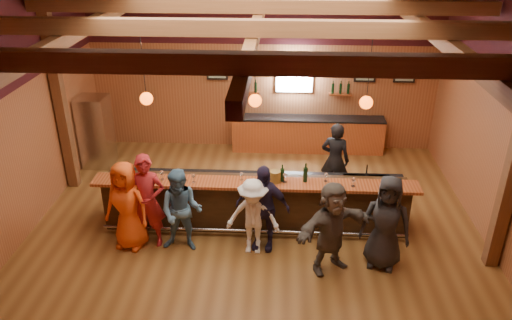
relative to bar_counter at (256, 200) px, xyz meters
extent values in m
plane|color=brown|center=(-0.02, -0.15, -0.52)|extent=(9.00, 9.00, 0.00)
cube|color=brown|center=(-0.02, 3.85, 1.73)|extent=(9.00, 0.04, 4.50)
cube|color=brown|center=(-0.02, -4.15, 1.73)|extent=(9.00, 0.04, 4.50)
cube|color=brown|center=(-4.52, -0.15, 1.73)|extent=(0.04, 8.00, 4.50)
cube|color=brown|center=(4.48, -0.15, 1.73)|extent=(0.04, 8.00, 4.50)
cube|color=#3A1013|center=(-0.02, 3.83, 3.13)|extent=(9.00, 0.01, 1.70)
cube|color=#3A1013|center=(-4.50, -0.15, 3.13)|extent=(0.01, 8.00, 1.70)
cube|color=#593119|center=(-4.37, 1.35, 1.73)|extent=(0.22, 0.22, 4.50)
cube|color=#593119|center=(-0.02, -3.15, 3.68)|extent=(8.80, 0.20, 0.25)
cube|color=#593119|center=(-0.02, -1.15, 3.68)|extent=(8.80, 0.20, 0.25)
cube|color=#593119|center=(-0.02, 0.85, 3.68)|extent=(8.80, 0.20, 0.25)
cube|color=#593119|center=(-3.02, -0.15, 3.43)|extent=(0.18, 7.80, 0.22)
cube|color=#593119|center=(-0.02, -0.15, 3.43)|extent=(0.18, 7.80, 0.22)
cube|color=#593119|center=(2.98, -0.15, 3.43)|extent=(0.18, 7.80, 0.22)
cube|color=black|center=(-0.02, -0.15, 0.00)|extent=(6.00, 0.60, 1.05)
cube|color=#8F3B1A|center=(-0.02, -0.33, 0.56)|extent=(6.30, 0.50, 0.06)
cube|color=black|center=(-0.02, 0.23, 0.40)|extent=(6.00, 0.48, 0.05)
cube|color=black|center=(-0.02, 0.23, -0.07)|extent=(6.00, 0.48, 0.90)
cube|color=silver|center=(1.98, 0.23, 0.36)|extent=(0.45, 0.40, 0.14)
cube|color=silver|center=(2.48, 0.23, 0.36)|extent=(0.45, 0.40, 0.14)
cylinder|color=silver|center=(-0.02, -0.57, -0.37)|extent=(6.00, 0.06, 0.06)
cube|color=#8F3B1A|center=(1.18, 3.57, -0.07)|extent=(4.00, 0.50, 0.90)
cube|color=black|center=(1.18, 3.57, 0.40)|extent=(4.00, 0.52, 0.05)
cube|color=silver|center=(0.78, 3.80, 1.53)|extent=(0.95, 0.08, 0.95)
cube|color=white|center=(0.78, 3.75, 1.53)|extent=(0.78, 0.01, 0.78)
cube|color=black|center=(-1.22, 3.79, 1.58)|extent=(0.55, 0.04, 0.45)
cube|color=silver|center=(-1.22, 3.77, 1.58)|extent=(0.45, 0.01, 0.35)
cube|color=black|center=(2.58, 3.79, 1.58)|extent=(0.55, 0.04, 0.45)
cube|color=silver|center=(2.58, 3.77, 1.58)|extent=(0.45, 0.01, 0.35)
cube|color=black|center=(3.58, 3.79, 1.58)|extent=(0.55, 0.04, 0.45)
cube|color=silver|center=(3.58, 3.77, 1.58)|extent=(0.45, 0.01, 0.35)
cube|color=#8F3B1A|center=(-0.42, 3.73, 1.03)|extent=(0.60, 0.18, 0.04)
cylinder|color=black|center=(-0.62, 3.73, 1.18)|extent=(0.07, 0.07, 0.26)
cylinder|color=black|center=(-0.42, 3.73, 1.18)|extent=(0.07, 0.07, 0.26)
cylinder|color=black|center=(-0.22, 3.73, 1.18)|extent=(0.07, 0.07, 0.26)
cube|color=#8F3B1A|center=(1.98, 3.73, 1.03)|extent=(0.60, 0.18, 0.04)
cylinder|color=black|center=(1.78, 3.73, 1.18)|extent=(0.07, 0.07, 0.26)
cylinder|color=black|center=(1.98, 3.73, 1.18)|extent=(0.07, 0.07, 0.26)
cylinder|color=black|center=(2.18, 3.73, 1.18)|extent=(0.07, 0.07, 0.26)
cylinder|color=black|center=(-2.02, -0.15, 2.80)|extent=(0.01, 0.01, 1.25)
sphere|color=#EC4C0B|center=(-2.02, -0.15, 2.18)|extent=(0.24, 0.24, 0.24)
cylinder|color=black|center=(-0.02, -0.15, 2.80)|extent=(0.01, 0.01, 1.25)
sphere|color=#EC4C0B|center=(-0.02, -0.15, 2.18)|extent=(0.24, 0.24, 0.24)
cylinder|color=black|center=(1.98, -0.15, 2.80)|extent=(0.01, 0.01, 1.25)
sphere|color=#EC4C0B|center=(1.98, -0.15, 2.18)|extent=(0.24, 0.24, 0.24)
cube|color=silver|center=(-4.12, 2.45, 0.38)|extent=(0.70, 0.70, 1.80)
imported|color=#F05216|center=(-2.36, -0.94, 0.36)|extent=(0.97, 0.74, 1.76)
imported|color=maroon|center=(-1.99, -0.86, 0.41)|extent=(0.70, 0.47, 1.87)
imported|color=teal|center=(-1.33, -1.00, 0.31)|extent=(0.84, 0.68, 1.66)
imported|color=white|center=(-0.01, -1.02, 0.24)|extent=(1.02, 0.64, 1.52)
imported|color=#231C39|center=(0.16, -0.86, 0.34)|extent=(1.06, 0.55, 1.73)
imported|color=#574E46|center=(1.38, -1.45, 0.34)|extent=(1.64, 1.26, 1.73)
imported|color=black|center=(2.34, -1.28, 0.37)|extent=(0.99, 0.78, 1.78)
imported|color=black|center=(1.67, 1.23, 0.35)|extent=(0.73, 0.58, 1.73)
cylinder|color=brown|center=(0.37, -0.30, 0.71)|extent=(0.21, 0.21, 0.23)
cylinder|color=black|center=(0.51, -0.25, 0.72)|extent=(0.08, 0.08, 0.26)
cylinder|color=black|center=(0.51, -0.25, 0.89)|extent=(0.03, 0.03, 0.09)
cylinder|color=black|center=(0.95, -0.25, 0.73)|extent=(0.08, 0.08, 0.29)
cylinder|color=black|center=(0.95, -0.25, 0.93)|extent=(0.03, 0.03, 0.10)
cylinder|color=silver|center=(-2.74, -0.26, 0.59)|extent=(0.07, 0.07, 0.01)
cylinder|color=silver|center=(-2.74, -0.26, 0.65)|extent=(0.01, 0.01, 0.10)
sphere|color=silver|center=(-2.74, -0.26, 0.73)|extent=(0.08, 0.08, 0.08)
cylinder|color=silver|center=(-1.81, -0.33, 0.59)|extent=(0.08, 0.08, 0.01)
cylinder|color=silver|center=(-1.81, -0.33, 0.65)|extent=(0.01, 0.01, 0.11)
sphere|color=silver|center=(-1.81, -0.33, 0.74)|extent=(0.09, 0.09, 0.09)
cylinder|color=silver|center=(-1.57, -0.32, 0.59)|extent=(0.07, 0.07, 0.01)
cylinder|color=silver|center=(-1.57, -0.32, 0.65)|extent=(0.01, 0.01, 0.10)
sphere|color=silver|center=(-1.57, -0.32, 0.73)|extent=(0.08, 0.08, 0.08)
cylinder|color=silver|center=(-1.19, -0.40, 0.59)|extent=(0.07, 0.07, 0.01)
cylinder|color=silver|center=(-1.19, -0.40, 0.65)|extent=(0.01, 0.01, 0.10)
sphere|color=silver|center=(-1.19, -0.40, 0.74)|extent=(0.08, 0.08, 0.08)
cylinder|color=silver|center=(-0.28, -0.26, 0.59)|extent=(0.07, 0.07, 0.01)
cylinder|color=silver|center=(-0.28, -0.26, 0.64)|extent=(0.01, 0.01, 0.09)
sphere|color=silver|center=(-0.28, -0.26, 0.72)|extent=(0.08, 0.08, 0.08)
cylinder|color=silver|center=(0.56, -0.29, 0.59)|extent=(0.08, 0.08, 0.01)
cylinder|color=silver|center=(0.56, -0.29, 0.65)|extent=(0.01, 0.01, 0.11)
sphere|color=silver|center=(0.56, -0.29, 0.74)|extent=(0.09, 0.09, 0.09)
cylinder|color=silver|center=(1.35, -0.22, 0.59)|extent=(0.07, 0.07, 0.01)
cylinder|color=silver|center=(1.35, -0.22, 0.65)|extent=(0.01, 0.01, 0.10)
sphere|color=silver|center=(1.35, -0.22, 0.73)|extent=(0.08, 0.08, 0.08)
cylinder|color=silver|center=(1.85, -0.39, 0.59)|extent=(0.08, 0.08, 0.01)
cylinder|color=silver|center=(1.85, -0.39, 0.65)|extent=(0.01, 0.01, 0.11)
sphere|color=silver|center=(1.85, -0.39, 0.74)|extent=(0.09, 0.09, 0.09)
camera|label=1|loc=(0.45, -8.74, 5.19)|focal=35.00mm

